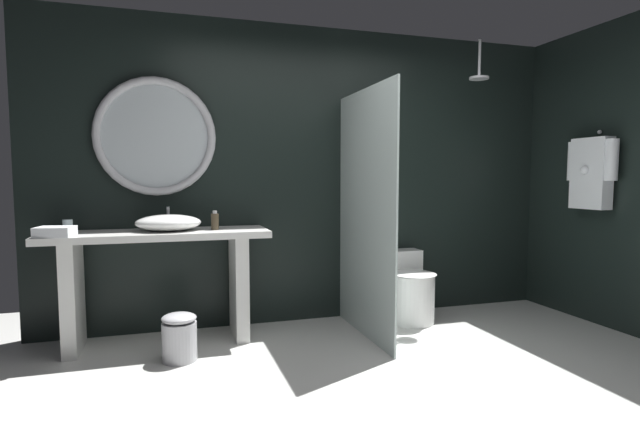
# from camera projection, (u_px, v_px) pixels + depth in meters

# --- Properties ---
(ground_plane) EXTENTS (5.76, 5.76, 0.00)m
(ground_plane) POSITION_uv_depth(u_px,v_px,m) (413.00, 407.00, 2.80)
(ground_plane) COLOR silver
(back_wall_panel) EXTENTS (4.80, 0.10, 2.60)m
(back_wall_panel) POSITION_uv_depth(u_px,v_px,m) (316.00, 176.00, 4.50)
(back_wall_panel) COLOR black
(back_wall_panel) RESTS_ON ground_plane
(side_wall_right) EXTENTS (0.10, 2.47, 2.60)m
(side_wall_right) POSITION_uv_depth(u_px,v_px,m) (628.00, 176.00, 4.10)
(side_wall_right) COLOR black
(side_wall_right) RESTS_ON ground_plane
(vanity_counter) EXTENTS (1.67, 0.54, 0.88)m
(vanity_counter) POSITION_uv_depth(u_px,v_px,m) (159.00, 270.00, 3.83)
(vanity_counter) COLOR silver
(vanity_counter) RESTS_ON ground_plane
(vessel_sink) EXTENTS (0.49, 0.40, 0.18)m
(vessel_sink) POSITION_uv_depth(u_px,v_px,m) (168.00, 223.00, 3.83)
(vessel_sink) COLOR white
(vessel_sink) RESTS_ON vanity_counter
(tumbler_cup) EXTENTS (0.07, 0.07, 0.10)m
(tumbler_cup) POSITION_uv_depth(u_px,v_px,m) (68.00, 226.00, 3.65)
(tumbler_cup) COLOR silver
(tumbler_cup) RESTS_ON vanity_counter
(soap_dispenser) EXTENTS (0.06, 0.06, 0.15)m
(soap_dispenser) POSITION_uv_depth(u_px,v_px,m) (215.00, 221.00, 3.91)
(soap_dispenser) COLOR #3D3323
(soap_dispenser) RESTS_ON vanity_counter
(round_wall_mirror) EXTENTS (0.95, 0.07, 0.95)m
(round_wall_mirror) POSITION_uv_depth(u_px,v_px,m) (156.00, 137.00, 3.98)
(round_wall_mirror) COLOR #B7B7BC
(shower_glass_panel) EXTENTS (0.02, 1.15, 1.99)m
(shower_glass_panel) POSITION_uv_depth(u_px,v_px,m) (365.00, 214.00, 3.99)
(shower_glass_panel) COLOR silver
(shower_glass_panel) RESTS_ON ground_plane
(rain_shower_head) EXTENTS (0.17, 0.17, 0.34)m
(rain_shower_head) POSITION_uv_depth(u_px,v_px,m) (479.00, 73.00, 4.41)
(rain_shower_head) COLOR #B7B7BC
(hanging_bathrobe) EXTENTS (0.20, 0.50, 0.68)m
(hanging_bathrobe) POSITION_uv_depth(u_px,v_px,m) (591.00, 171.00, 4.28)
(hanging_bathrobe) COLOR #B7B7BC
(toilet) EXTENTS (0.41, 0.61, 0.61)m
(toilet) POSITION_uv_depth(u_px,v_px,m) (408.00, 289.00, 4.48)
(toilet) COLOR white
(toilet) RESTS_ON ground_plane
(waste_bin) EXTENTS (0.24, 0.24, 0.34)m
(waste_bin) POSITION_uv_depth(u_px,v_px,m) (179.00, 337.00, 3.49)
(waste_bin) COLOR #B7B7BC
(waste_bin) RESTS_ON ground_plane
(folded_hand_towel) EXTENTS (0.26, 0.23, 0.07)m
(folded_hand_towel) POSITION_uv_depth(u_px,v_px,m) (55.00, 232.00, 3.45)
(folded_hand_towel) COLOR white
(folded_hand_towel) RESTS_ON vanity_counter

